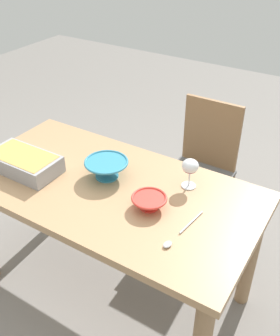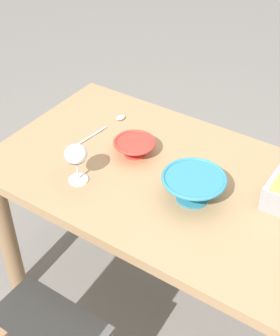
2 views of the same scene
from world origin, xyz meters
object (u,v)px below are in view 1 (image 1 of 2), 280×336
at_px(chair, 202,167).
at_px(wine_glass, 190,168).
at_px(casserole_dish, 24,162).
at_px(mixing_bowl, 107,168).
at_px(small_bowl, 149,201).
at_px(dining_table, 109,204).
at_px(serving_spoon, 177,236).

height_order(chair, wine_glass, chair).
bearing_deg(wine_glass, casserole_dish, -157.89).
bearing_deg(mixing_bowl, small_bowl, -17.74).
distance_m(dining_table, serving_spoon, 0.49).
xyz_separation_m(mixing_bowl, serving_spoon, (0.50, -0.20, -0.04)).
bearing_deg(serving_spoon, dining_table, 162.68).
bearing_deg(mixing_bowl, chair, 71.24).
height_order(dining_table, serving_spoon, serving_spoon).
relative_size(small_bowl, serving_spoon, 0.57).
xyz_separation_m(small_bowl, serving_spoon, (0.19, -0.10, -0.03)).
height_order(dining_table, chair, chair).
bearing_deg(small_bowl, dining_table, 171.34).
xyz_separation_m(dining_table, mixing_bowl, (-0.05, 0.06, 0.17)).
relative_size(dining_table, small_bowl, 9.13).
relative_size(casserole_dish, small_bowl, 2.31).
bearing_deg(wine_glass, chair, 105.61).
bearing_deg(serving_spoon, wine_glass, 108.32).
bearing_deg(dining_table, casserole_dish, -165.47).
height_order(chair, casserole_dish, chair).
xyz_separation_m(casserole_dish, mixing_bowl, (0.39, 0.17, 0.00)).
bearing_deg(dining_table, wine_glass, 30.91).
distance_m(dining_table, wine_glass, 0.45).
bearing_deg(wine_glass, small_bowl, -108.33).
xyz_separation_m(dining_table, chair, (0.19, 0.74, -0.13)).
relative_size(dining_table, wine_glass, 9.76).
relative_size(casserole_dish, mixing_bowl, 1.71).
xyz_separation_m(chair, small_bowl, (0.07, -0.78, 0.28)).
relative_size(dining_table, casserole_dish, 3.95).
distance_m(wine_glass, small_bowl, 0.26).
relative_size(mixing_bowl, small_bowl, 1.35).
bearing_deg(casserole_dish, dining_table, 14.53).
relative_size(chair, small_bowl, 5.65).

